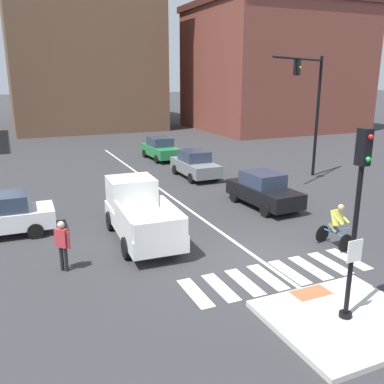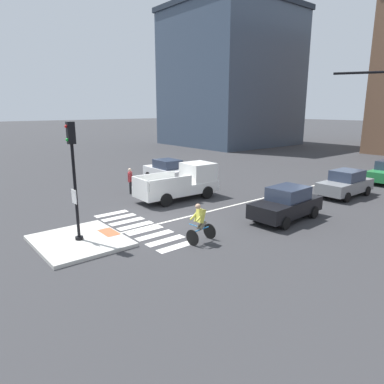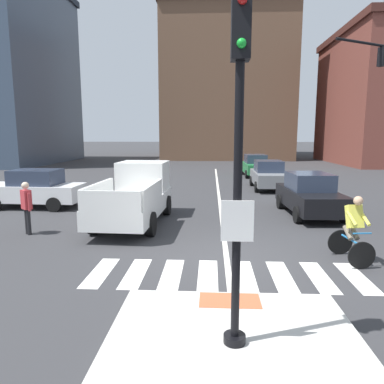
{
  "view_description": "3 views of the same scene",
  "coord_description": "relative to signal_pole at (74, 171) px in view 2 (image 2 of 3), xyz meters",
  "views": [
    {
      "loc": [
        -7.3,
        -10.94,
        6.0
      ],
      "look_at": [
        -1.36,
        2.59,
        1.91
      ],
      "focal_mm": 39.16,
      "sensor_mm": 36.0,
      "label": 1
    },
    {
      "loc": [
        13.31,
        -8.88,
        5.39
      ],
      "look_at": [
        -1.07,
        2.9,
        0.9
      ],
      "focal_mm": 32.6,
      "sensor_mm": 36.0,
      "label": 2
    },
    {
      "loc": [
        -0.36,
        -8.7,
        3.12
      ],
      "look_at": [
        -1.08,
        4.78,
        0.94
      ],
      "focal_mm": 33.31,
      "sensor_mm": 36.0,
      "label": 3
    }
  ],
  "objects": [
    {
      "name": "ground_plane",
      "position": [
        0.0,
        3.96,
        -3.0
      ],
      "size": [
        300.0,
        300.0,
        0.0
      ],
      "primitive_type": "plane",
      "color": "#333335"
    },
    {
      "name": "traffic_island",
      "position": [
        0.0,
        0.01,
        -2.93
      ],
      "size": [
        3.79,
        3.33,
        0.15
      ],
      "primitive_type": "cube",
      "color": "beige",
      "rests_on": "ground"
    },
    {
      "name": "tactile_pad_front",
      "position": [
        0.0,
        1.32,
        -2.85
      ],
      "size": [
        1.1,
        0.6,
        0.01
      ],
      "primitive_type": "cube",
      "color": "#DB5B38",
      "rests_on": "traffic_island"
    },
    {
      "name": "signal_pole",
      "position": [
        0.0,
        0.0,
        0.0
      ],
      "size": [
        0.44,
        0.38,
        4.74
      ],
      "color": "black",
      "rests_on": "traffic_island"
    },
    {
      "name": "crosswalk_stripe_a",
      "position": [
        -2.87,
        2.88,
        -3.0
      ],
      "size": [
        0.44,
        1.8,
        0.01
      ],
      "primitive_type": "cube",
      "color": "silver",
      "rests_on": "ground"
    },
    {
      "name": "crosswalk_stripe_b",
      "position": [
        -2.05,
        2.88,
        -3.0
      ],
      "size": [
        0.44,
        1.8,
        0.01
      ],
      "primitive_type": "cube",
      "color": "silver",
      "rests_on": "ground"
    },
    {
      "name": "crosswalk_stripe_c",
      "position": [
        -1.23,
        2.88,
        -3.0
      ],
      "size": [
        0.44,
        1.8,
        0.01
      ],
      "primitive_type": "cube",
      "color": "silver",
      "rests_on": "ground"
    },
    {
      "name": "crosswalk_stripe_d",
      "position": [
        -0.41,
        2.88,
        -3.0
      ],
      "size": [
        0.44,
        1.8,
        0.01
      ],
      "primitive_type": "cube",
      "color": "silver",
      "rests_on": "ground"
    },
    {
      "name": "crosswalk_stripe_e",
      "position": [
        0.41,
        2.88,
        -3.0
      ],
      "size": [
        0.44,
        1.8,
        0.01
      ],
      "primitive_type": "cube",
      "color": "silver",
      "rests_on": "ground"
    },
    {
      "name": "crosswalk_stripe_f",
      "position": [
        1.23,
        2.88,
        -3.0
      ],
      "size": [
        0.44,
        1.8,
        0.01
      ],
      "primitive_type": "cube",
      "color": "silver",
      "rests_on": "ground"
    },
    {
      "name": "crosswalk_stripe_g",
      "position": [
        2.05,
        2.88,
        -3.0
      ],
      "size": [
        0.44,
        1.8,
        0.01
      ],
      "primitive_type": "cube",
      "color": "silver",
      "rests_on": "ground"
    },
    {
      "name": "crosswalk_stripe_h",
      "position": [
        2.87,
        2.88,
        -3.0
      ],
      "size": [
        0.44,
        1.8,
        0.01
      ],
      "primitive_type": "cube",
      "color": "silver",
      "rests_on": "ground"
    },
    {
      "name": "lane_centre_line",
      "position": [
        0.06,
        13.96,
        -3.0
      ],
      "size": [
        0.14,
        28.0,
        0.01
      ],
      "primitive_type": "cube",
      "color": "silver",
      "rests_on": "ground"
    },
    {
      "name": "building_corner_right",
      "position": [
        -25.1,
        33.98,
        6.78
      ],
      "size": [
        16.04,
        16.78,
        19.51
      ],
      "color": "#3D4C60",
      "rests_on": "ground"
    },
    {
      "name": "car_white_cross_left",
      "position": [
        -7.95,
        10.02,
        -2.19
      ],
      "size": [
        4.14,
        1.93,
        1.64
      ],
      "color": "white",
      "rests_on": "ground"
    },
    {
      "name": "car_black_eastbound_mid",
      "position": [
        3.48,
        9.15,
        -2.19
      ],
      "size": [
        2.01,
        4.18,
        1.64
      ],
      "color": "black",
      "rests_on": "ground"
    },
    {
      "name": "car_grey_eastbound_far",
      "position": [
        2.97,
        15.94,
        -2.19
      ],
      "size": [
        1.85,
        4.1,
        1.64
      ],
      "color": "slate",
      "rests_on": "ground"
    },
    {
      "name": "pickup_truck_white_westbound_near",
      "position": [
        -3.04,
        7.82,
        -2.02
      ],
      "size": [
        2.23,
        5.18,
        2.08
      ],
      "color": "white",
      "rests_on": "ground"
    },
    {
      "name": "cyclist",
      "position": [
        3.11,
        3.87,
        -2.13
      ],
      "size": [
        0.79,
        1.16,
        1.68
      ],
      "color": "black",
      "rests_on": "ground"
    },
    {
      "name": "pedestrian_at_curb_left",
      "position": [
        -6.11,
        5.87,
        -2.02
      ],
      "size": [
        0.43,
        0.4,
        1.67
      ],
      "color": "black",
      "rests_on": "ground"
    }
  ]
}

